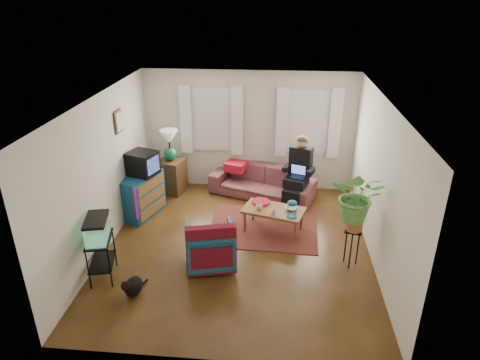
# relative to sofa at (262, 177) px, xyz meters

# --- Properties ---
(floor) EXTENTS (4.50, 5.00, 0.01)m
(floor) POSITION_rel_sofa_xyz_m (-0.33, -2.05, -0.43)
(floor) COLOR #4F2B14
(floor) RESTS_ON ground
(ceiling) EXTENTS (4.50, 5.00, 0.01)m
(ceiling) POSITION_rel_sofa_xyz_m (-0.33, -2.05, 2.17)
(ceiling) COLOR white
(ceiling) RESTS_ON wall_back
(wall_back) EXTENTS (4.50, 0.01, 2.60)m
(wall_back) POSITION_rel_sofa_xyz_m (-0.33, 0.45, 0.87)
(wall_back) COLOR silver
(wall_back) RESTS_ON floor
(wall_front) EXTENTS (4.50, 0.01, 2.60)m
(wall_front) POSITION_rel_sofa_xyz_m (-0.33, -4.55, 0.87)
(wall_front) COLOR silver
(wall_front) RESTS_ON floor
(wall_left) EXTENTS (0.01, 5.00, 2.60)m
(wall_left) POSITION_rel_sofa_xyz_m (-2.58, -2.05, 0.87)
(wall_left) COLOR silver
(wall_left) RESTS_ON floor
(wall_right) EXTENTS (0.01, 5.00, 2.60)m
(wall_right) POSITION_rel_sofa_xyz_m (1.92, -2.05, 0.87)
(wall_right) COLOR silver
(wall_right) RESTS_ON floor
(window_left) EXTENTS (1.08, 0.04, 1.38)m
(window_left) POSITION_rel_sofa_xyz_m (-1.13, 0.43, 1.12)
(window_left) COLOR white
(window_left) RESTS_ON wall_back
(window_right) EXTENTS (1.08, 0.04, 1.38)m
(window_right) POSITION_rel_sofa_xyz_m (0.92, 0.43, 1.12)
(window_right) COLOR white
(window_right) RESTS_ON wall_back
(curtains_left) EXTENTS (1.36, 0.06, 1.50)m
(curtains_left) POSITION_rel_sofa_xyz_m (-1.13, 0.35, 1.12)
(curtains_left) COLOR white
(curtains_left) RESTS_ON wall_back
(curtains_right) EXTENTS (1.36, 0.06, 1.50)m
(curtains_right) POSITION_rel_sofa_xyz_m (0.92, 0.35, 1.12)
(curtains_right) COLOR white
(curtains_right) RESTS_ON wall_back
(picture_frame) EXTENTS (0.04, 0.32, 0.40)m
(picture_frame) POSITION_rel_sofa_xyz_m (-2.54, -1.20, 1.52)
(picture_frame) COLOR #3D2616
(picture_frame) RESTS_ON wall_left
(area_rug) EXTENTS (2.07, 1.69, 0.01)m
(area_rug) POSITION_rel_sofa_xyz_m (0.09, -1.36, -0.42)
(area_rug) COLOR maroon
(area_rug) RESTS_ON floor
(sofa) EXTENTS (2.35, 1.55, 0.86)m
(sofa) POSITION_rel_sofa_xyz_m (0.00, 0.00, 0.00)
(sofa) COLOR brown
(sofa) RESTS_ON floor
(seated_person) EXTENTS (0.74, 0.82, 1.31)m
(seated_person) POSITION_rel_sofa_xyz_m (0.74, -0.27, 0.22)
(seated_person) COLOR black
(seated_person) RESTS_ON sofa
(side_table) EXTENTS (0.62, 0.62, 0.75)m
(side_table) POSITION_rel_sofa_xyz_m (-1.98, 0.01, -0.06)
(side_table) COLOR #432919
(side_table) RESTS_ON floor
(table_lamp) EXTENTS (0.47, 0.47, 0.68)m
(table_lamp) POSITION_rel_sofa_xyz_m (-1.98, 0.01, 0.64)
(table_lamp) COLOR white
(table_lamp) RESTS_ON side_table
(dresser) EXTENTS (0.74, 1.03, 0.84)m
(dresser) POSITION_rel_sofa_xyz_m (-2.32, -1.05, -0.01)
(dresser) COLOR navy
(dresser) RESTS_ON floor
(crt_tv) EXTENTS (0.64, 0.61, 0.45)m
(crt_tv) POSITION_rel_sofa_xyz_m (-2.27, -0.97, 0.63)
(crt_tv) COLOR black
(crt_tv) RESTS_ON dresser
(aquarium_stand) EXTENTS (0.48, 0.68, 0.69)m
(aquarium_stand) POSITION_rel_sofa_xyz_m (-2.33, -3.08, -0.08)
(aquarium_stand) COLOR black
(aquarium_stand) RESTS_ON floor
(aquarium) EXTENTS (0.43, 0.62, 0.36)m
(aquarium) POSITION_rel_sofa_xyz_m (-2.33, -3.08, 0.45)
(aquarium) COLOR #7FD899
(aquarium) RESTS_ON aquarium_stand
(black_cat) EXTENTS (0.36, 0.45, 0.33)m
(black_cat) POSITION_rel_sofa_xyz_m (-1.74, -3.44, -0.26)
(black_cat) COLOR black
(black_cat) RESTS_ON floor
(armchair) EXTENTS (0.90, 0.86, 0.77)m
(armchair) POSITION_rel_sofa_xyz_m (-0.73, -2.59, -0.04)
(armchair) COLOR #136075
(armchair) RESTS_ON floor
(serape_throw) EXTENTS (0.80, 0.36, 0.64)m
(serape_throw) POSITION_rel_sofa_xyz_m (-0.66, -2.88, 0.12)
(serape_throw) COLOR #9E0A0A
(serape_throw) RESTS_ON armchair
(coffee_table) EXTENTS (1.21, 0.87, 0.45)m
(coffee_table) POSITION_rel_sofa_xyz_m (0.27, -1.45, -0.20)
(coffee_table) COLOR brown
(coffee_table) RESTS_ON floor
(cup_a) EXTENTS (0.15, 0.15, 0.10)m
(cup_a) POSITION_rel_sofa_xyz_m (0.00, -1.48, 0.07)
(cup_a) COLOR white
(cup_a) RESTS_ON coffee_table
(cup_b) EXTENTS (0.12, 0.12, 0.09)m
(cup_b) POSITION_rel_sofa_xyz_m (0.26, -1.63, 0.07)
(cup_b) COLOR beige
(cup_b) RESTS_ON coffee_table
(bowl) EXTENTS (0.27, 0.27, 0.05)m
(bowl) POSITION_rel_sofa_xyz_m (0.58, -1.44, 0.05)
(bowl) COLOR white
(bowl) RESTS_ON coffee_table
(snack_tray) EXTENTS (0.42, 0.42, 0.04)m
(snack_tray) POSITION_rel_sofa_xyz_m (0.02, -1.22, 0.04)
(snack_tray) COLOR #B21414
(snack_tray) RESTS_ON coffee_table
(birdcage) EXTENTS (0.22, 0.22, 0.32)m
(birdcage) POSITION_rel_sofa_xyz_m (0.59, -1.70, 0.18)
(birdcage) COLOR #115B6B
(birdcage) RESTS_ON coffee_table
(plant_stand) EXTENTS (0.34, 0.34, 0.66)m
(plant_stand) POSITION_rel_sofa_xyz_m (1.54, -2.40, -0.10)
(plant_stand) COLOR black
(plant_stand) RESTS_ON floor
(potted_plant) EXTENTS (0.89, 0.82, 0.84)m
(potted_plant) POSITION_rel_sofa_xyz_m (1.54, -2.40, 0.69)
(potted_plant) COLOR #599947
(potted_plant) RESTS_ON plant_stand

